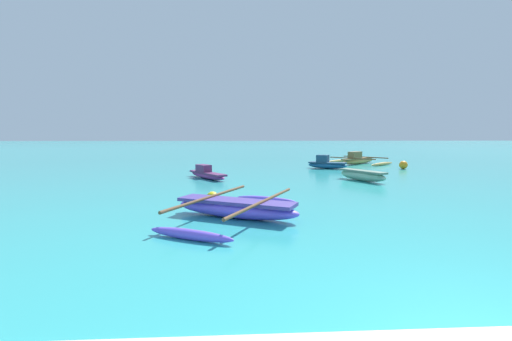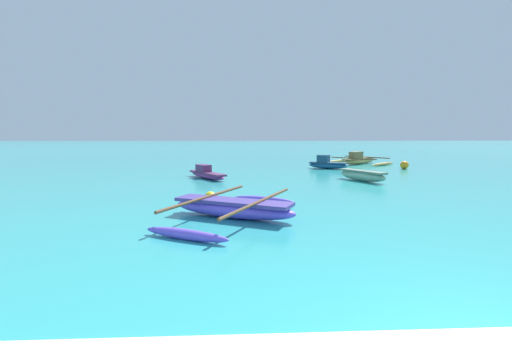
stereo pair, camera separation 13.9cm
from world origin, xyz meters
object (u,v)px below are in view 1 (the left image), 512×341
Objects in this scene: moored_boat_4 at (207,174)px; mooring_buoy_0 at (403,165)px; moored_boat_3 at (358,160)px; mooring_buoy_2 at (212,197)px; moored_boat_1 at (327,164)px; moored_boat_0 at (362,175)px; moored_boat_2 at (236,208)px.

mooring_buoy_0 is (10.91, 3.73, 0.02)m from moored_boat_4.
mooring_buoy_2 is at bearing -165.26° from moored_boat_3.
moored_boat_1 is 6.91× the size of mooring_buoy_2.
moored_boat_0 is 7.51m from mooring_buoy_2.
mooring_buoy_2 is (-6.01, -4.51, -0.08)m from moored_boat_0.
moored_boat_2 is at bearing -130.64° from mooring_buoy_0.
moored_boat_4 is 7.95× the size of mooring_buoy_2.
moored_boat_2 is 16.85m from moored_boat_3.
mooring_buoy_2 is at bearing -91.22° from moored_boat_1.
moored_boat_1 is at bearing 59.21° from mooring_buoy_2.
moored_boat_0 is 8.94m from moored_boat_3.
moored_boat_0 is 5.42m from moored_boat_1.
mooring_buoy_2 is (-10.25, -9.42, -0.06)m from mooring_buoy_0.
moored_boat_4 is (-1.32, 7.44, -0.02)m from moored_boat_2.
moored_boat_2 is 7.55m from moored_boat_4.
moored_boat_0 is at bearing -130.81° from mooring_buoy_0.
moored_boat_3 is at bearing 75.42° from moored_boat_1.
moored_boat_2 is at bearing -22.97° from moored_boat_4.
moored_boat_4 is at bearing -161.12° from mooring_buoy_0.
moored_boat_3 reaches higher than moored_boat_0.
mooring_buoy_0 reaches higher than mooring_buoy_2.
moored_boat_3 is at bearing 111.22° from mooring_buoy_0.
moored_boat_0 is 0.90× the size of moored_boat_4.
mooring_buoy_0 is (9.58, 11.16, 0.01)m from moored_boat_2.
moored_boat_2 is (-5.24, -11.68, -0.05)m from moored_boat_1.
moored_boat_2 is 9.27× the size of mooring_buoy_0.
moored_boat_4 is at bearing -117.58° from moored_boat_1.
mooring_buoy_0 is 13.92m from mooring_buoy_2.
moored_boat_4 reaches higher than moored_boat_2.
mooring_buoy_0 is (4.24, 4.91, -0.02)m from moored_boat_0.
moored_boat_1 is at bearing 154.42° from moored_boat_0.
moored_boat_0 is 8.22m from moored_boat_2.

